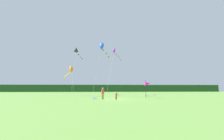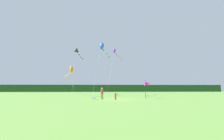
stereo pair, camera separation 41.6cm
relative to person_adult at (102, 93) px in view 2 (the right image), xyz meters
The scene contains 10 objects.
ground_plane 2.19m from the person_adult, 13.53° to the left, with size 120.00×120.00×0.00m, color #6B9E42.
distant_treeline 45.50m from the person_adult, 87.60° to the left, with size 108.00×3.17×3.18m, color #193D19.
person_adult is the anchor object (origin of this frame).
person_child 2.17m from the person_adult, 22.55° to the right, with size 0.25×0.25×1.12m.
cooler_box 1.45m from the person_adult, behind, with size 0.59×0.42×0.36m, color silver.
banner_flag_pole 7.96m from the person_adult, 13.80° to the left, with size 0.90×0.70×2.99m.
kite_orange 11.32m from the person_adult, 129.30° to the left, with size 3.58×5.99×6.33m.
kite_black 17.03m from the person_adult, 116.13° to the left, with size 2.07×7.06×11.44m.
kite_purple 16.86m from the person_adult, 76.49° to the left, with size 4.52×8.94×11.60m.
kite_blue 12.14m from the person_adult, 90.09° to the left, with size 3.95×9.16×11.35m.
Camera 2 is at (-1.75, -22.92, 1.70)m, focal length 23.42 mm.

